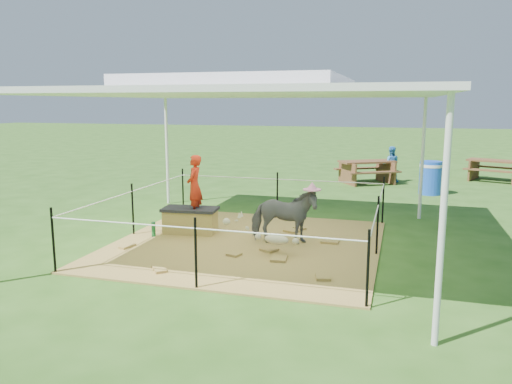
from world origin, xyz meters
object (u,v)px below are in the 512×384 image
(pony, at_px, (284,216))
(picnic_table_near, at_px, (367,172))
(distant_person, at_px, (391,164))
(picnic_table_far, at_px, (495,171))
(green_bottle, at_px, (154,229))
(woman, at_px, (194,181))
(straw_bale, at_px, (190,222))
(foal, at_px, (276,237))
(trash_barrel, at_px, (430,178))

(pony, xyz_separation_m, picnic_table_near, (0.91, 7.50, -0.17))
(distant_person, bearing_deg, picnic_table_far, -167.60)
(green_bottle, height_order, picnic_table_near, picnic_table_near)
(woman, distance_m, picnic_table_near, 7.76)
(green_bottle, bearing_deg, picnic_table_far, 51.89)
(straw_bale, bearing_deg, distant_person, 65.57)
(green_bottle, distance_m, pony, 2.47)
(picnic_table_near, xyz_separation_m, picnic_table_far, (3.92, 1.56, -0.01))
(picnic_table_near, bearing_deg, green_bottle, -144.95)
(green_bottle, xyz_separation_m, foal, (2.47, -0.43, 0.15))
(trash_barrel, relative_size, picnic_table_near, 0.54)
(woman, bearing_deg, straw_bale, -96.14)
(trash_barrel, height_order, picnic_table_near, trash_barrel)
(trash_barrel, relative_size, distant_person, 0.80)
(trash_barrel, relative_size, picnic_table_far, 0.55)
(green_bottle, relative_size, trash_barrel, 0.29)
(woman, height_order, picnic_table_near, woman)
(straw_bale, bearing_deg, foal, -24.63)
(straw_bale, relative_size, woman, 0.83)
(straw_bale, relative_size, foal, 0.96)
(foal, bearing_deg, trash_barrel, 77.47)
(pony, distance_m, foal, 0.67)
(straw_bale, bearing_deg, pony, -7.46)
(straw_bale, relative_size, distant_person, 0.85)
(trash_barrel, bearing_deg, picnic_table_near, 140.81)
(green_bottle, distance_m, distant_person, 9.10)
(foal, xyz_separation_m, distant_person, (1.58, 8.58, 0.26))
(foal, relative_size, trash_barrel, 1.11)
(foal, relative_size, picnic_table_near, 0.60)
(woman, bearing_deg, picnic_table_near, 153.47)
(distant_person, bearing_deg, woman, 59.49)
(straw_bale, height_order, picnic_table_far, picnic_table_far)
(pony, bearing_deg, straw_bale, 73.23)
(green_bottle, distance_m, foal, 2.51)
(straw_bale, bearing_deg, woman, 0.00)
(woman, xyz_separation_m, pony, (1.79, -0.25, -0.52))
(straw_bale, xyz_separation_m, pony, (1.89, -0.25, 0.28))
(woman, distance_m, distant_person, 8.43)
(picnic_table_far, xyz_separation_m, distant_person, (-3.22, -1.11, 0.23))
(straw_bale, bearing_deg, picnic_table_near, 68.91)
(woman, xyz_separation_m, trash_barrel, (4.50, 5.77, -0.59))
(woman, xyz_separation_m, distant_person, (3.40, 7.70, -0.47))
(foal, distance_m, distant_person, 8.72)
(green_bottle, height_order, foal, foal)
(green_bottle, bearing_deg, straw_bale, 39.29)
(woman, distance_m, pony, 1.88)
(picnic_table_far, bearing_deg, pony, -96.10)
(woman, relative_size, foal, 1.15)
(pony, height_order, distant_person, distant_person)
(straw_bale, height_order, trash_barrel, trash_barrel)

